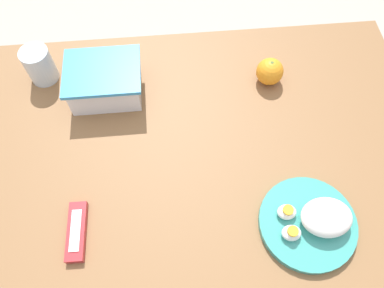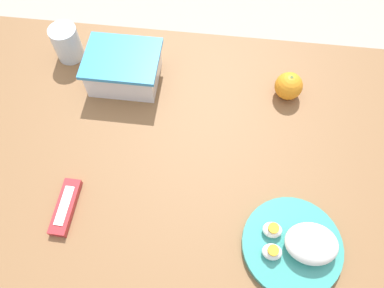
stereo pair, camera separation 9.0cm
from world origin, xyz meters
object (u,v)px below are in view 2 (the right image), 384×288
Objects in this scene: food_container at (124,70)px; candy_bar at (66,207)px; drinking_glass at (67,43)px; orange_fruit at (289,86)px; rice_plate at (298,245)px.

candy_bar is (-0.06, -0.38, -0.03)m from food_container.
candy_bar is at bearing -99.16° from food_container.
food_container is 1.96× the size of drinking_glass.
orange_fruit is at bearing 37.42° from candy_bar.
candy_bar is (-0.52, 0.03, -0.01)m from rice_plate.
drinking_glass reaches higher than orange_fruit.
food_container is 2.66× the size of orange_fruit.
drinking_glass is (-0.63, 0.47, 0.03)m from rice_plate.
orange_fruit is at bearing 0.06° from food_container.
rice_plate is 1.63× the size of candy_bar.
drinking_glass is (-0.17, 0.07, 0.01)m from food_container.
orange_fruit is 0.61m from drinking_glass.
drinking_glass reaches higher than candy_bar.
candy_bar is 1.34× the size of drinking_glass.
food_container is at bearing -179.94° from orange_fruit.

